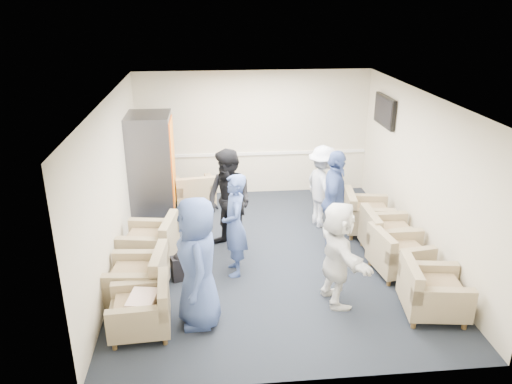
{
  "coord_description": "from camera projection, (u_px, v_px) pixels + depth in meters",
  "views": [
    {
      "loc": [
        -0.98,
        -7.47,
        4.11
      ],
      "look_at": [
        -0.23,
        0.2,
        1.09
      ],
      "focal_mm": 35.0,
      "sensor_mm": 36.0,
      "label": 1
    }
  ],
  "objects": [
    {
      "name": "armchair_left_mid",
      "position": [
        140.0,
        279.0,
        7.17
      ],
      "size": [
        0.89,
        0.89,
        0.65
      ],
      "rotation": [
        0.0,
        0.0,
        -1.66
      ],
      "color": "#8A7859",
      "rests_on": "floor"
    },
    {
      "name": "person_mid_left",
      "position": [
        235.0,
        225.0,
        7.69
      ],
      "size": [
        0.42,
        0.62,
        1.65
      ],
      "primitive_type": "imported",
      "rotation": [
        0.0,
        0.0,
        -1.53
      ],
      "color": "#3B518F",
      "rests_on": "floor"
    },
    {
      "name": "armchair_right_near",
      "position": [
        430.0,
        293.0,
        6.83
      ],
      "size": [
        0.93,
        0.93,
        0.66
      ],
      "rotation": [
        0.0,
        0.0,
        1.44
      ],
      "color": "#8A7859",
      "rests_on": "floor"
    },
    {
      "name": "left_wall",
      "position": [
        113.0,
        186.0,
        7.79
      ],
      "size": [
        0.02,
        6.0,
        2.7
      ],
      "primitive_type": "cube",
      "color": "beige",
      "rests_on": "floor"
    },
    {
      "name": "ceiling",
      "position": [
        272.0,
        97.0,
        7.52
      ],
      "size": [
        6.0,
        6.0,
        0.0
      ],
      "primitive_type": "plane",
      "rotation": [
        3.14,
        0.0,
        0.0
      ],
      "color": "white",
      "rests_on": "back_wall"
    },
    {
      "name": "person_mid_right",
      "position": [
        334.0,
        202.0,
        8.38
      ],
      "size": [
        0.74,
        1.13,
        1.79
      ],
      "primitive_type": "imported",
      "rotation": [
        0.0,
        0.0,
        1.26
      ],
      "color": "#3B518F",
      "rests_on": "floor"
    },
    {
      "name": "vending_machine",
      "position": [
        152.0,
        167.0,
        9.65
      ],
      "size": [
        0.84,
        0.98,
        2.08
      ],
      "color": "#53535C",
      "rests_on": "floor"
    },
    {
      "name": "person_back_right",
      "position": [
        323.0,
        187.0,
        9.35
      ],
      "size": [
        0.82,
        1.13,
        1.58
      ],
      "primitive_type": "imported",
      "rotation": [
        0.0,
        0.0,
        1.83
      ],
      "color": "white",
      "rests_on": "floor"
    },
    {
      "name": "armchair_right_midfar",
      "position": [
        386.0,
        236.0,
        8.43
      ],
      "size": [
        0.84,
        0.84,
        0.67
      ],
      "rotation": [
        0.0,
        0.0,
        1.57
      ],
      "color": "#8A7859",
      "rests_on": "floor"
    },
    {
      "name": "right_wall",
      "position": [
        421.0,
        176.0,
        8.25
      ],
      "size": [
        0.02,
        6.0,
        2.7
      ],
      "primitive_type": "cube",
      "color": "beige",
      "rests_on": "floor"
    },
    {
      "name": "pillow",
      "position": [
        143.0,
        301.0,
        6.41
      ],
      "size": [
        0.4,
        0.49,
        0.13
      ],
      "primitive_type": "cube",
      "rotation": [
        0.0,
        0.0,
        -1.73
      ],
      "color": "white",
      "rests_on": "armchair_left_near"
    },
    {
      "name": "person_back_left",
      "position": [
        229.0,
        202.0,
        8.35
      ],
      "size": [
        1.1,
        1.1,
        1.8
      ],
      "primitive_type": "imported",
      "rotation": [
        0.0,
        0.0,
        -0.8
      ],
      "color": "black",
      "rests_on": "floor"
    },
    {
      "name": "back_wall",
      "position": [
        254.0,
        134.0,
        10.8
      ],
      "size": [
        5.0,
        0.02,
        2.7
      ],
      "primitive_type": "cube",
      "color": "beige",
      "rests_on": "floor"
    },
    {
      "name": "armchair_right_midnear",
      "position": [
        396.0,
        255.0,
        7.86
      ],
      "size": [
        0.89,
        0.89,
        0.64
      ],
      "rotation": [
        0.0,
        0.0,
        1.7
      ],
      "color": "#8A7859",
      "rests_on": "floor"
    },
    {
      "name": "tv",
      "position": [
        385.0,
        111.0,
        9.65
      ],
      "size": [
        0.1,
        1.0,
        0.58
      ],
      "color": "black",
      "rests_on": "right_wall"
    },
    {
      "name": "armchair_right_far",
      "position": [
        365.0,
        216.0,
        9.24
      ],
      "size": [
        0.93,
        0.93,
        0.67
      ],
      "rotation": [
        0.0,
        0.0,
        1.44
      ],
      "color": "#8A7859",
      "rests_on": "floor"
    },
    {
      "name": "person_front_left",
      "position": [
        198.0,
        263.0,
        6.45
      ],
      "size": [
        0.65,
        0.93,
        1.81
      ],
      "primitive_type": "imported",
      "rotation": [
        0.0,
        0.0,
        -1.48
      ],
      "color": "#3B518F",
      "rests_on": "floor"
    },
    {
      "name": "armchair_left_far",
      "position": [
        152.0,
        244.0,
        8.17
      ],
      "size": [
        0.96,
        0.96,
        0.67
      ],
      "rotation": [
        0.0,
        0.0,
        -1.73
      ],
      "color": "#8A7859",
      "rests_on": "floor"
    },
    {
      "name": "backpack",
      "position": [
        180.0,
        265.0,
        7.71
      ],
      "size": [
        0.32,
        0.27,
        0.46
      ],
      "rotation": [
        0.0,
        0.0,
        0.31
      ],
      "color": "black",
      "rests_on": "floor"
    },
    {
      "name": "armchair_left_near",
      "position": [
        144.0,
        311.0,
        6.47
      ],
      "size": [
        0.81,
        0.81,
        0.61
      ],
      "rotation": [
        0.0,
        0.0,
        -1.51
      ],
      "color": "#8A7859",
      "rests_on": "floor"
    },
    {
      "name": "chair_rail",
      "position": [
        254.0,
        154.0,
        10.94
      ],
      "size": [
        4.98,
        0.04,
        0.06
      ],
      "primitive_type": "cube",
      "color": "silver",
      "rests_on": "back_wall"
    },
    {
      "name": "front_wall",
      "position": [
        307.0,
        279.0,
        5.24
      ],
      "size": [
        5.0,
        0.02,
        2.7
      ],
      "primitive_type": "cube",
      "color": "beige",
      "rests_on": "floor"
    },
    {
      "name": "floor",
      "position": [
        270.0,
        255.0,
        8.51
      ],
      "size": [
        6.0,
        6.0,
        0.0
      ],
      "primitive_type": "plane",
      "color": "black",
      "rests_on": "ground"
    },
    {
      "name": "armchair_corner",
      "position": [
        195.0,
        193.0,
        10.32
      ],
      "size": [
        0.91,
        0.91,
        0.64
      ],
      "rotation": [
        0.0,
        0.0,
        3.28
      ],
      "color": "#8A7859",
      "rests_on": "floor"
    },
    {
      "name": "person_front_right",
      "position": [
        338.0,
        254.0,
        6.95
      ],
      "size": [
        0.64,
        1.48,
        1.54
      ],
      "primitive_type": "imported",
      "rotation": [
        0.0,
        0.0,
        1.7
      ],
      "color": "white",
      "rests_on": "floor"
    }
  ]
}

